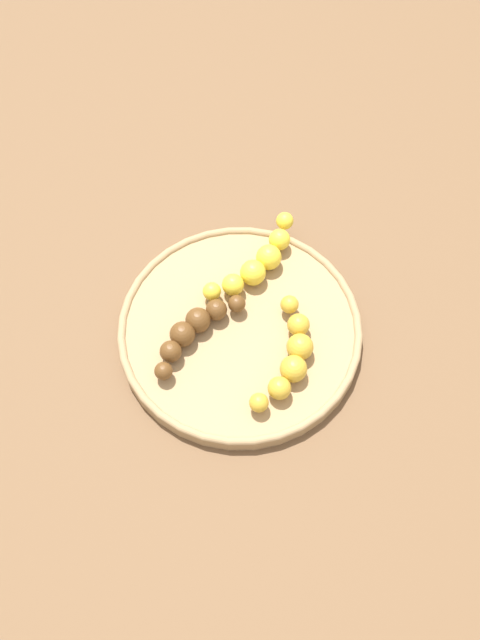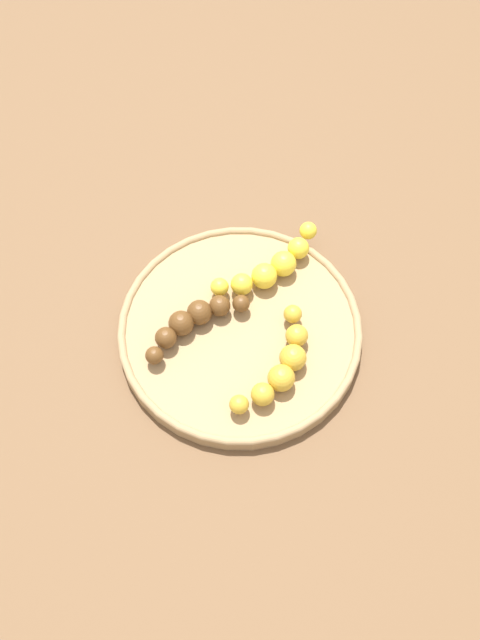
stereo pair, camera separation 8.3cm
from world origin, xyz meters
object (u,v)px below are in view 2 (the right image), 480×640
Objects in this scene: banana_overripe at (193,321)px; fruit_bowl at (240,330)px; banana_yellow at (271,267)px; banana_spotted at (281,365)px.

fruit_bowl is at bearing -125.05° from banana_overripe.
banana_yellow is 1.23× the size of banana_spotted.
banana_overripe is 1.07× the size of banana_spotted.
fruit_bowl is 0.08m from banana_spotted.
fruit_bowl is 0.06m from banana_overripe.
banana_yellow is 1.15× the size of banana_overripe.
banana_overripe is (-0.12, -0.02, -0.00)m from banana_yellow.
banana_overripe is (-0.05, 0.03, 0.02)m from fruit_bowl.
banana_yellow and banana_spotted have the same top height.
banana_spotted is at bearing -77.99° from fruit_bowl.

